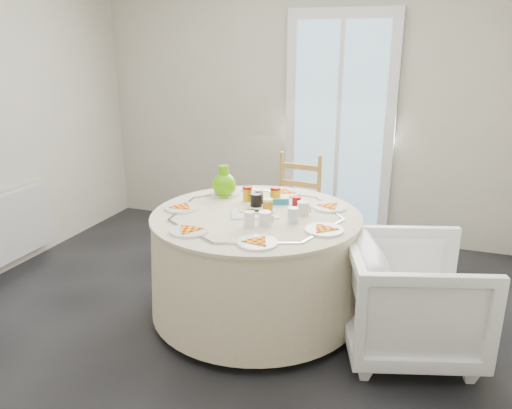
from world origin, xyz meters
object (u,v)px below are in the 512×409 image
(wooden_chair, at_px, (293,207))
(armchair, at_px, (412,293))
(radiator, at_px, (3,230))
(table, at_px, (256,264))
(green_pitcher, at_px, (224,179))

(wooden_chair, bearing_deg, armchair, -40.43)
(radiator, distance_m, armchair, 3.15)
(armchair, bearing_deg, wooden_chair, 26.32)
(table, height_order, wooden_chair, wooden_chair)
(radiator, height_order, wooden_chair, wooden_chair)
(radiator, distance_m, table, 2.13)
(table, bearing_deg, wooden_chair, 91.72)
(armchair, bearing_deg, table, 67.27)
(table, height_order, armchair, armchair)
(table, distance_m, green_pitcher, 0.67)
(green_pitcher, bearing_deg, table, -60.45)
(radiator, bearing_deg, armchair, -0.17)
(radiator, xyz_separation_m, wooden_chair, (2.09, 1.10, 0.09))
(wooden_chair, bearing_deg, green_pitcher, -108.04)
(radiator, relative_size, armchair, 1.29)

